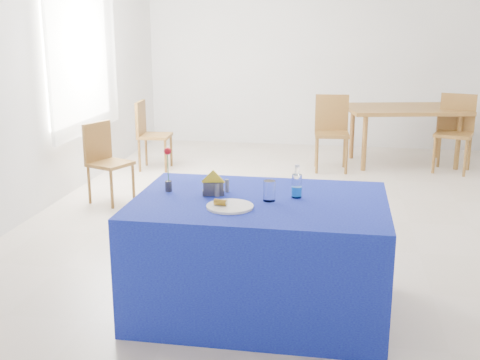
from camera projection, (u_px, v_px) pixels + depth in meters
name	position (u px, v px, depth m)	size (l,w,h in m)	color
floor	(292.00, 216.00, 5.87)	(7.00, 7.00, 0.00)	beige
room_shell	(297.00, 32.00, 5.42)	(7.00, 7.00, 7.00)	silver
window_pane	(78.00, 49.00, 6.63)	(0.04, 1.50, 1.60)	white
curtain	(84.00, 49.00, 6.62)	(0.04, 1.75, 1.85)	white
plate	(230.00, 206.00, 3.63)	(0.29, 0.29, 0.01)	white
drinking_glass	(269.00, 191.00, 3.76)	(0.08, 0.08, 0.13)	silver
salt_shaker	(227.00, 186.00, 3.96)	(0.03, 0.03, 0.09)	gray
pepper_shaker	(217.00, 190.00, 3.86)	(0.03, 0.03, 0.09)	slate
blue_table	(260.00, 255.00, 3.91)	(1.60, 1.10, 0.76)	#0F1092
water_bottle	(297.00, 187.00, 3.83)	(0.07, 0.07, 0.21)	white
napkin_holder	(213.00, 188.00, 3.88)	(0.16, 0.09, 0.17)	#38373C
rose_vase	(168.00, 170.00, 3.95)	(0.05, 0.05, 0.30)	#27272C
oak_table	(405.00, 113.00, 7.84)	(1.66, 1.25, 0.76)	brown
chair_bg_left	(332.00, 127.00, 7.60)	(0.45, 0.45, 0.94)	brown
chair_bg_right	(455.00, 127.00, 7.52)	(0.54, 0.54, 0.96)	brown
chair_win_a	(105.00, 156.00, 6.25)	(0.49, 0.49, 0.83)	brown
chair_win_b	(149.00, 130.00, 7.61)	(0.41, 0.41, 0.87)	brown
banana_pieces	(221.00, 202.00, 3.63)	(0.09, 0.05, 0.04)	gold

